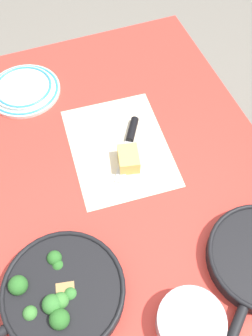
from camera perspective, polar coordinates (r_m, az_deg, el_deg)
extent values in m
plane|color=slate|center=(1.72, 0.00, -13.43)|extent=(14.00, 14.00, 0.00)
cube|color=red|center=(1.08, 0.00, -1.00)|extent=(1.22, 0.85, 0.03)
cylinder|color=#BCBCC1|center=(1.77, 5.15, 10.68)|extent=(0.05, 0.05, 0.69)
cylinder|color=#BCBCC1|center=(1.69, -18.48, 3.95)|extent=(0.05, 0.05, 0.69)
cylinder|color=black|center=(0.92, -9.39, -18.16)|extent=(0.28, 0.28, 0.04)
torus|color=black|center=(0.90, -9.59, -17.81)|extent=(0.29, 0.29, 0.01)
cylinder|color=#245B1C|center=(0.91, -9.82, -22.08)|extent=(0.02, 0.02, 0.02)
sphere|color=#2D6B28|center=(0.88, -10.10, -21.74)|extent=(0.05, 0.05, 0.05)
cylinder|color=#245B1C|center=(0.92, -10.51, -19.53)|extent=(0.01, 0.01, 0.02)
sphere|color=#2D6B28|center=(0.91, -10.70, -19.27)|extent=(0.03, 0.03, 0.03)
cylinder|color=#357027|center=(0.93, -14.09, -20.94)|extent=(0.01, 0.01, 0.02)
sphere|color=#428438|center=(0.91, -14.38, -20.66)|extent=(0.03, 0.03, 0.03)
cylinder|color=#2C6823|center=(0.92, -10.91, -20.11)|extent=(0.02, 0.02, 0.02)
sphere|color=#387A33|center=(0.89, -11.21, -19.71)|extent=(0.04, 0.04, 0.04)
cylinder|color=#245B1C|center=(0.94, -10.13, -14.79)|extent=(0.01, 0.01, 0.02)
sphere|color=#2D6B28|center=(0.93, -10.30, -14.44)|extent=(0.03, 0.03, 0.03)
cylinder|color=#245B1C|center=(0.94, -15.71, -17.27)|extent=(0.02, 0.02, 0.02)
sphere|color=#2D6B28|center=(0.92, -16.13, -16.79)|extent=(0.04, 0.04, 0.04)
cylinder|color=#2C6823|center=(0.92, -8.29, -18.77)|extent=(0.01, 0.01, 0.02)
sphere|color=#387A33|center=(0.90, -8.45, -18.47)|extent=(0.03, 0.03, 0.03)
cylinder|color=#245B1C|center=(0.95, -10.64, -13.78)|extent=(0.01, 0.01, 0.02)
sphere|color=#2D6B28|center=(0.93, -10.86, -13.33)|extent=(0.04, 0.04, 0.04)
cylinder|color=#357027|center=(0.92, -9.71, -19.63)|extent=(0.01, 0.01, 0.02)
sphere|color=#428438|center=(0.90, -9.93, -19.29)|extent=(0.04, 0.04, 0.04)
cube|color=#AD7F4C|center=(0.92, -10.00, -19.82)|extent=(0.03, 0.04, 0.03)
cube|color=#AD7F4C|center=(0.92, -9.10, -18.04)|extent=(0.04, 0.05, 0.04)
cube|color=olive|center=(0.92, -10.55, -17.83)|extent=(0.05, 0.05, 0.03)
cube|color=olive|center=(0.93, -10.03, -16.96)|extent=(0.03, 0.03, 0.02)
cylinder|color=black|center=(0.92, 16.13, -22.89)|extent=(0.10, 0.11, 0.02)
cube|color=beige|center=(1.12, -1.05, 3.24)|extent=(0.38, 0.30, 0.00)
cube|color=silver|center=(1.08, -0.22, 0.96)|extent=(0.14, 0.10, 0.01)
cylinder|color=black|center=(1.14, 0.97, 5.89)|extent=(0.08, 0.07, 0.02)
cube|color=#E0C15B|center=(1.06, 0.39, 1.38)|extent=(0.09, 0.07, 0.05)
cylinder|color=silver|center=(1.30, -15.23, 11.32)|extent=(0.24, 0.24, 0.01)
torus|color=teal|center=(1.30, -15.29, 11.50)|extent=(0.22, 0.22, 0.01)
cylinder|color=silver|center=(1.29, -15.35, 11.68)|extent=(0.19, 0.19, 0.01)
torus|color=teal|center=(1.29, -15.41, 11.87)|extent=(0.18, 0.18, 0.01)
cylinder|color=#B7B7BC|center=(0.90, 9.78, -22.26)|extent=(0.15, 0.15, 0.06)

